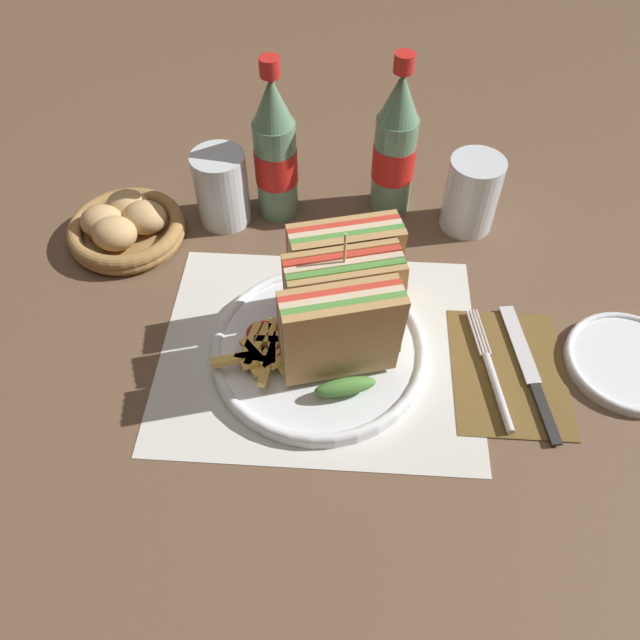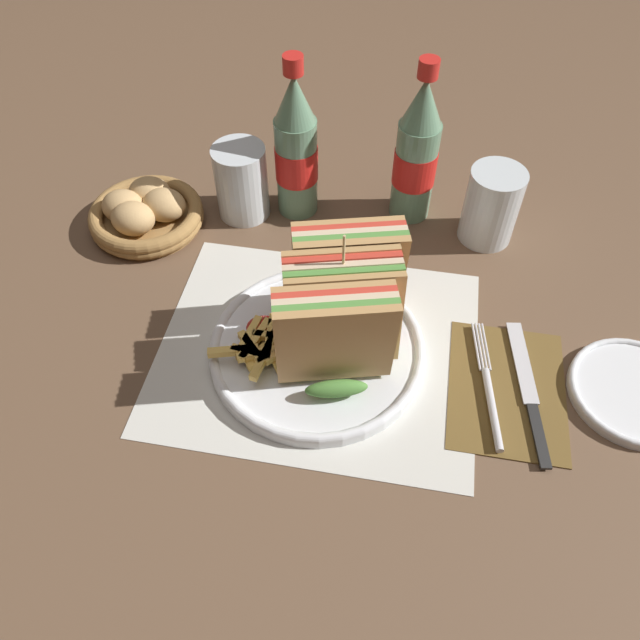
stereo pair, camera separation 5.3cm
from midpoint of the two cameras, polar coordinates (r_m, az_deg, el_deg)
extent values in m
plane|color=brown|center=(0.76, 0.28, -2.62)|extent=(4.00, 4.00, 0.00)
cube|color=silver|center=(0.76, 1.80, -2.76)|extent=(0.38, 0.31, 0.00)
cylinder|color=white|center=(0.75, 1.76, -2.86)|extent=(0.26, 0.26, 0.01)
torus|color=white|center=(0.74, 1.77, -2.53)|extent=(0.26, 0.26, 0.01)
cube|color=tan|center=(0.66, 3.76, -2.50)|extent=(0.13, 0.05, 0.13)
cube|color=#518E3D|center=(0.66, 3.66, -1.92)|extent=(0.13, 0.05, 0.13)
cube|color=beige|center=(0.67, 3.55, -1.35)|extent=(0.13, 0.05, 0.13)
cube|color=red|center=(0.67, 3.45, -0.80)|extent=(0.13, 0.05, 0.13)
cube|color=tan|center=(0.68, 3.35, -0.25)|extent=(0.13, 0.05, 0.13)
ellipsoid|color=#518E3D|center=(0.69, 3.71, -6.38)|extent=(0.07, 0.04, 0.02)
cube|color=tan|center=(0.68, 4.44, -0.23)|extent=(0.13, 0.05, 0.13)
cube|color=#518E3D|center=(0.69, 4.34, 0.40)|extent=(0.13, 0.05, 0.13)
cube|color=beige|center=(0.69, 4.25, 1.02)|extent=(0.13, 0.05, 0.13)
cube|color=red|center=(0.70, 4.15, 1.64)|extent=(0.13, 0.05, 0.13)
cube|color=tan|center=(0.70, 4.05, 2.24)|extent=(0.13, 0.05, 0.13)
ellipsoid|color=#518E3D|center=(0.72, 4.25, -3.11)|extent=(0.07, 0.04, 0.02)
cube|color=tan|center=(0.72, 4.82, 3.73)|extent=(0.13, 0.05, 0.13)
cube|color=#518E3D|center=(0.73, 4.72, 4.20)|extent=(0.13, 0.05, 0.13)
cube|color=beige|center=(0.73, 4.61, 4.67)|extent=(0.13, 0.05, 0.13)
cube|color=red|center=(0.74, 4.51, 5.12)|extent=(0.13, 0.05, 0.13)
cube|color=tan|center=(0.75, 4.41, 5.57)|extent=(0.13, 0.05, 0.13)
ellipsoid|color=#518E3D|center=(0.75, 4.73, -0.10)|extent=(0.07, 0.04, 0.02)
cylinder|color=tan|center=(0.68, 4.27, 2.48)|extent=(0.00, 0.00, 0.17)
cube|color=#E0B756|center=(0.74, -3.38, -2.08)|extent=(0.03, 0.05, 0.01)
cube|color=#E0B756|center=(0.72, -2.16, -3.40)|extent=(0.06, 0.05, 0.01)
cube|color=#E0B756|center=(0.72, -2.24, -3.30)|extent=(0.04, 0.05, 0.01)
cube|color=#E0B756|center=(0.72, -1.77, -3.61)|extent=(0.06, 0.01, 0.01)
cube|color=#E0B756|center=(0.73, -3.81, -2.80)|extent=(0.04, 0.04, 0.01)
cube|color=#E0B756|center=(0.71, -2.91, -3.19)|extent=(0.02, 0.07, 0.01)
cube|color=#E0B756|center=(0.72, -4.21, -2.66)|extent=(0.04, 0.04, 0.01)
cube|color=#E0B756|center=(0.72, -4.30, -3.13)|extent=(0.05, 0.01, 0.01)
cube|color=#E0B756|center=(0.72, -2.69, -3.02)|extent=(0.07, 0.04, 0.01)
cube|color=#E0B756|center=(0.73, -2.20, -1.66)|extent=(0.05, 0.01, 0.01)
cube|color=#E0B756|center=(0.72, -5.88, -2.93)|extent=(0.06, 0.02, 0.01)
cube|color=#E0B756|center=(0.73, -3.82, -1.88)|extent=(0.03, 0.06, 0.01)
cube|color=#E0B756|center=(0.73, -2.52, -1.70)|extent=(0.02, 0.07, 0.01)
cube|color=#E0B756|center=(0.73, -4.31, -1.29)|extent=(0.02, 0.05, 0.01)
cube|color=#E0B756|center=(0.72, -1.00, -2.85)|extent=(0.05, 0.05, 0.01)
ellipsoid|color=maroon|center=(0.74, -3.06, -0.83)|extent=(0.04, 0.04, 0.02)
cube|color=brown|center=(0.76, 18.65, -6.06)|extent=(0.13, 0.18, 0.00)
cylinder|color=silver|center=(0.74, 17.51, -7.84)|extent=(0.03, 0.11, 0.01)
cylinder|color=silver|center=(0.78, 15.99, -2.40)|extent=(0.01, 0.07, 0.00)
cylinder|color=silver|center=(0.78, 16.27, -2.40)|extent=(0.01, 0.07, 0.00)
cylinder|color=silver|center=(0.78, 16.55, -2.41)|extent=(0.01, 0.07, 0.00)
cylinder|color=silver|center=(0.78, 16.83, -2.41)|extent=(0.01, 0.07, 0.00)
cube|color=black|center=(0.74, 21.37, -9.91)|extent=(0.02, 0.08, 0.00)
cube|color=silver|center=(0.79, 19.85, -3.70)|extent=(0.04, 0.12, 0.00)
cylinder|color=slate|center=(0.90, -0.41, 13.76)|extent=(0.06, 0.06, 0.15)
cylinder|color=red|center=(0.89, -0.41, 14.13)|extent=(0.06, 0.06, 0.05)
cone|color=slate|center=(0.84, -0.45, 19.57)|extent=(0.06, 0.06, 0.07)
cylinder|color=red|center=(0.81, -0.47, 22.27)|extent=(0.03, 0.03, 0.02)
cylinder|color=slate|center=(0.90, 10.32, 13.22)|extent=(0.06, 0.06, 0.15)
cylinder|color=red|center=(0.90, 10.38, 13.59)|extent=(0.06, 0.06, 0.05)
cone|color=slate|center=(0.84, 11.36, 18.91)|extent=(0.06, 0.06, 0.07)
cylinder|color=red|center=(0.82, 11.87, 21.55)|extent=(0.03, 0.03, 0.02)
cylinder|color=silver|center=(0.90, 17.06, 9.89)|extent=(0.07, 0.07, 0.11)
cylinder|color=black|center=(0.92, 16.56, 8.24)|extent=(0.07, 0.07, 0.04)
cylinder|color=silver|center=(0.90, -5.49, 12.40)|extent=(0.07, 0.07, 0.11)
cylinder|color=olive|center=(0.93, -13.87, 8.67)|extent=(0.15, 0.15, 0.01)
torus|color=olive|center=(0.93, -13.94, 8.95)|extent=(0.16, 0.16, 0.02)
torus|color=olive|center=(0.92, -14.05, 9.41)|extent=(0.16, 0.16, 0.02)
ellipsoid|color=tan|center=(0.91, -12.45, 10.18)|extent=(0.06, 0.05, 0.05)
ellipsoid|color=tan|center=(0.94, -13.70, 11.14)|extent=(0.06, 0.05, 0.05)
ellipsoid|color=tan|center=(0.92, -15.94, 9.88)|extent=(0.06, 0.05, 0.05)
ellipsoid|color=tan|center=(0.90, -15.11, 8.90)|extent=(0.06, 0.05, 0.05)
cylinder|color=white|center=(0.82, 28.45, -5.86)|extent=(0.15, 0.15, 0.01)
torus|color=white|center=(0.81, 28.58, -5.66)|extent=(0.15, 0.15, 0.01)
camera|label=1|loc=(0.03, -87.93, 2.50)|focal=35.00mm
camera|label=2|loc=(0.03, 92.07, -2.50)|focal=35.00mm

